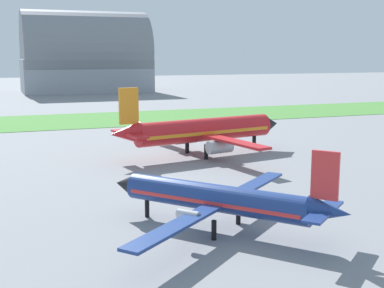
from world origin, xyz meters
The scene contains 5 objects.
ground_plane centered at (0.00, 0.00, 0.00)m, with size 600.00×600.00×0.00m, color gray.
grass_taxiway_strip centered at (0.00, 60.95, 0.04)m, with size 360.00×28.00×0.08m, color #478438.
airplane_midfield_jet centered at (9.89, 13.01, 3.70)m, with size 28.47×28.88×10.26m.
airplane_foreground_turboprop centered at (-1.01, -18.12, 2.77)m, with size 20.60×18.41×7.58m.
hangar_distant centered at (16.58, 153.91, 13.14)m, with size 48.58×31.61×31.61m.
Camera 1 is at (-18.01, -56.55, 14.53)m, focal length 48.87 mm.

